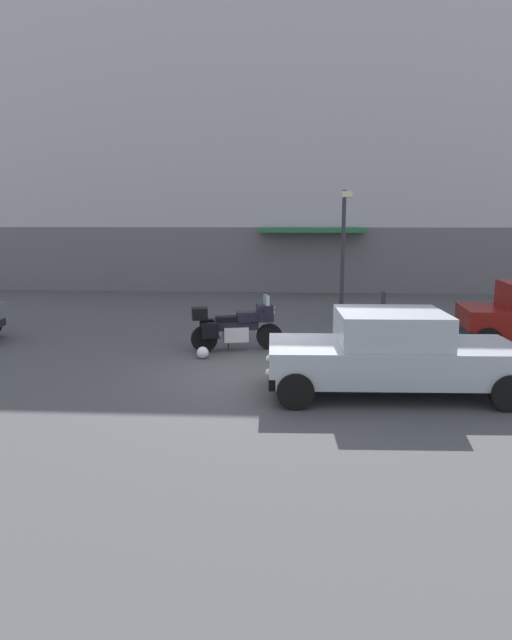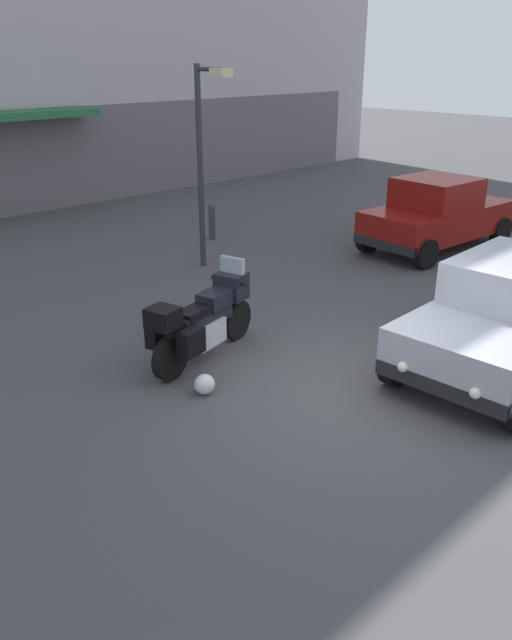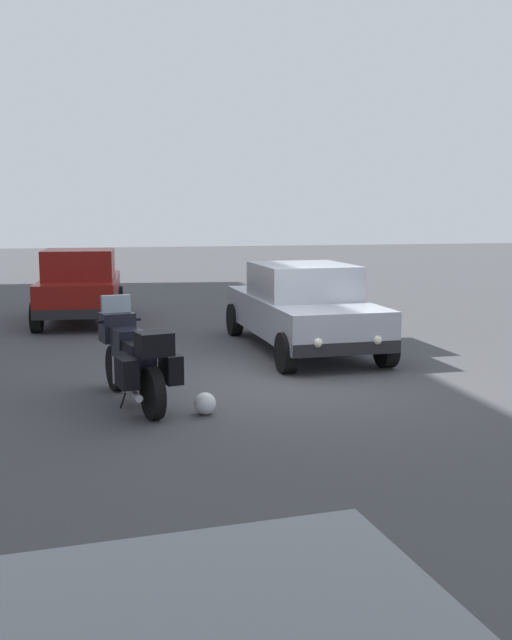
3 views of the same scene
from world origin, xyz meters
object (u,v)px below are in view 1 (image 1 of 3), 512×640
(motorcycle, at_px, (235,326))
(bollard_curbside, at_px, (383,303))
(car_sedan_far, at_px, (391,353))
(streetlamp_curbside, at_px, (344,242))
(helmet, at_px, (203,353))

(motorcycle, distance_m, bollard_curbside, 6.63)
(car_sedan_far, height_order, bollard_curbside, car_sedan_far)
(streetlamp_curbside, bearing_deg, helmet, -130.52)
(car_sedan_far, distance_m, streetlamp_curbside, 6.76)
(helmet, xyz_separation_m, streetlamp_curbside, (3.56, 4.17, 2.36))
(motorcycle, bearing_deg, car_sedan_far, -58.80)
(car_sedan_far, bearing_deg, motorcycle, -47.09)
(streetlamp_curbside, relative_size, bollard_curbside, 4.64)
(motorcycle, relative_size, bollard_curbside, 2.57)
(motorcycle, distance_m, helmet, 1.18)
(motorcycle, xyz_separation_m, car_sedan_far, (3.20, -3.20, 0.16))
(helmet, distance_m, car_sedan_far, 4.59)
(helmet, bearing_deg, car_sedan_far, -31.39)
(bollard_curbside, bearing_deg, helmet, -131.10)
(helmet, height_order, streetlamp_curbside, streetlamp_curbside)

